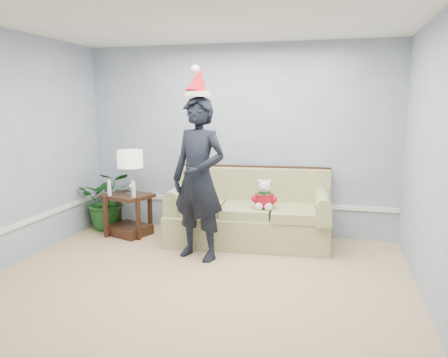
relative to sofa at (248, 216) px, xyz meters
The scene contains 10 objects.
room_shell 2.30m from the sofa, 97.16° to the right, with size 4.54×5.04×2.74m.
wainscot_trim 1.68m from the sofa, 148.59° to the right, with size 4.49×4.99×0.06m.
sofa is the anchor object (origin of this frame).
side_table 1.74m from the sofa, behind, with size 0.75×0.69×0.59m.
table_lamp 1.82m from the sofa, behind, with size 0.36×0.36×0.63m.
candle_pair 1.80m from the sofa, behind, with size 0.43×0.06×0.23m.
houseplant 2.18m from the sofa, behind, with size 0.79×0.69×0.88m, color #18511C.
man 1.09m from the sofa, 120.66° to the right, with size 0.71×0.47×1.96m, color black.
santa_hat 1.96m from the sofa, 121.24° to the right, with size 0.40×0.43×0.36m.
teddy_bear 0.45m from the sofa, 40.77° to the right, with size 0.26×0.29×0.39m.
Camera 1 is at (1.37, -3.62, 1.87)m, focal length 35.00 mm.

